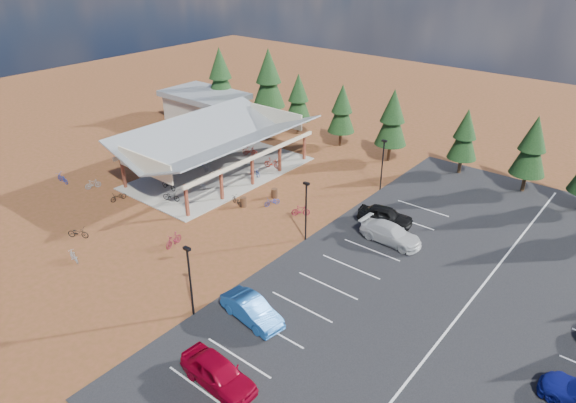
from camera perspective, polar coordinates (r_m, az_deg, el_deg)
The scene contains 38 objects.
ground at distance 43.34m, azimuth -4.94°, elevation -3.15°, with size 140.00×140.00×0.00m, color #563616.
asphalt_lot at distance 37.58m, azimuth 19.80°, elevation -10.14°, with size 27.00×44.00×0.04m, color black.
concrete_pad at distance 54.08m, azimuth -7.53°, elevation 3.19°, with size 10.60×18.60×0.10m, color gray.
bike_pavilion at distance 52.68m, azimuth -7.78°, elevation 6.95°, with size 11.65×19.40×4.97m.
outbuilding at distance 70.13m, azimuth -9.20°, elevation 10.43°, with size 11.00×7.00×3.90m.
lamp_post_0 at distance 32.96m, azimuth -10.86°, elevation -8.22°, with size 0.50×0.25×5.14m.
lamp_post_1 at distance 40.36m, azimuth 2.01°, elevation -0.66°, with size 0.50×0.25×5.14m.
lamp_post_2 at distance 49.59m, azimuth 10.46°, elevation 4.38°, with size 0.50×0.25×5.14m.
trash_bin_0 at distance 46.85m, azimuth -4.99°, elevation -0.07°, with size 0.60×0.60×0.90m, color #412717.
trash_bin_1 at distance 48.34m, azimuth -1.51°, elevation 0.94°, with size 0.60×0.60×0.90m, color #412717.
pine_0 at distance 71.13m, azimuth -7.54°, elevation 13.80°, with size 3.98×3.98×9.26m.
pine_1 at distance 67.08m, azimuth -2.18°, elevation 13.50°, with size 4.21×4.21×9.81m.
pine_2 at distance 63.64m, azimuth 1.16°, elevation 11.47°, with size 3.24×3.24×7.55m.
pine_3 at distance 59.94m, azimuth 6.01°, elevation 10.20°, with size 3.14×3.14×7.33m.
pine_4 at distance 56.22m, azimuth 11.53°, elevation 9.10°, with size 3.44×3.44×8.00m.
pine_5 at distance 55.12m, azimuth 19.06°, elevation 7.04°, with size 2.97×2.97×6.91m.
pine_6 at distance 53.03m, azimuth 25.52°, elevation 5.57°, with size 3.26×3.26×7.60m.
bike_0 at distance 50.99m, azimuth -13.12°, elevation 1.83°, with size 0.66×1.88×0.99m, color black.
bike_1 at distance 53.97m, azimuth -8.92°, elevation 3.75°, with size 0.52×1.85×1.11m, color gray.
bike_2 at distance 56.30m, azimuth -9.83°, elevation 4.61°, with size 0.65×1.86×0.97m, color navy.
bike_3 at distance 57.89m, azimuth -4.27°, elevation 5.65°, with size 0.52×1.84×1.10m, color maroon.
bike_4 at distance 48.75m, azimuth -12.85°, elevation 0.59°, with size 0.61×1.74×0.91m, color black.
bike_5 at distance 50.66m, azimuth -9.65°, elevation 1.97°, with size 0.44×1.54×0.93m, color gray.
bike_6 at distance 52.75m, azimuth -3.71°, elevation 3.35°, with size 0.61×1.75×0.92m, color navy.
bike_7 at distance 54.45m, azimuth -1.76°, elevation 4.30°, with size 0.53×1.86×1.12m, color #A02315.
bike_8 at distance 50.30m, azimuth -18.33°, elevation 0.53°, with size 0.55×1.59×0.83m, color black.
bike_9 at distance 53.63m, azimuth -20.87°, elevation 1.82°, with size 0.43×1.53×0.92m, color gray.
bike_10 at distance 56.02m, azimuth -23.79°, elevation 2.39°, with size 0.66×1.89×0.99m, color #1C2F99.
bike_11 at distance 41.76m, azimuth -12.60°, elevation -4.15°, with size 0.52×1.83×1.10m, color maroon.
bike_12 at distance 45.23m, azimuth -22.30°, elevation -3.22°, with size 0.62×1.79×0.94m, color black.
bike_13 at distance 42.15m, azimuth -22.72°, elevation -5.62°, with size 0.43×1.53×0.92m, color gray.
bike_14 at distance 46.88m, azimuth -1.77°, elevation -0.01°, with size 0.54×1.55×0.82m, color navy.
bike_15 at distance 45.13m, azimuth 1.42°, elevation -1.02°, with size 0.46×1.63×0.98m, color maroon.
bike_16 at distance 47.20m, azimuth -5.71°, elevation 0.09°, with size 0.57×1.63×0.85m, color black.
car_0 at distance 29.51m, azimuth -7.77°, elevation -18.33°, with size 1.95×4.85×1.65m, color maroon.
car_1 at distance 33.34m, azimuth -4.05°, elevation -11.92°, with size 1.63×4.68×1.54m, color #1B539C.
car_3 at distance 41.92m, azimuth 11.34°, elevation -3.51°, with size 2.09×5.15×1.49m, color silver.
car_4 at distance 44.39m, azimuth 10.76°, elevation -1.55°, with size 1.87×4.66×1.59m, color black.
Camera 1 is at (26.38, -26.60, 21.78)m, focal length 32.00 mm.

